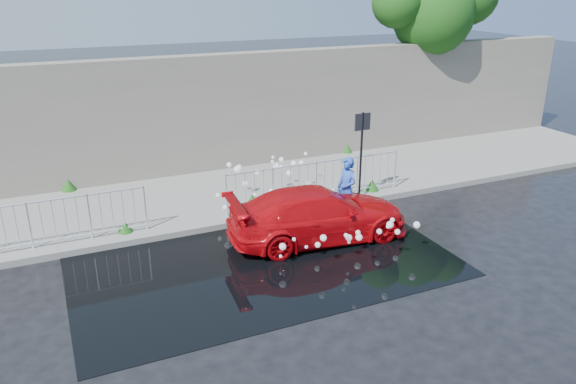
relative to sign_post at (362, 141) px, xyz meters
name	(u,v)px	position (x,y,z in m)	size (l,w,h in m)	color
ground	(257,287)	(-4.20, -3.10, -1.72)	(90.00, 90.00, 0.00)	black
pavement	(191,199)	(-4.20, 1.90, -1.65)	(30.00, 4.00, 0.15)	slate
curb	(212,227)	(-4.20, -0.10, -1.64)	(30.00, 0.25, 0.16)	slate
retaining_wall	(168,117)	(-4.20, 4.10, 0.18)	(30.00, 0.60, 3.50)	#686257
puddle	(262,260)	(-3.70, -2.10, -1.72)	(8.00, 5.00, 0.01)	black
sign_post	(362,141)	(0.00, 0.00, 0.00)	(0.45, 0.06, 2.50)	black
tree	(437,9)	(5.47, 4.31, 3.04)	(4.92, 2.87, 6.25)	#332114
railing_left	(29,224)	(-8.20, 0.25, -0.99)	(5.05, 0.05, 1.10)	silver
railing_right	(316,180)	(-1.20, 0.25, -0.99)	(5.05, 0.05, 1.10)	silver
weeds	(195,198)	(-4.24, 1.32, -1.40)	(12.17, 3.93, 0.46)	#1C4612
water_spray	(293,197)	(-2.17, -0.40, -1.07)	(3.63, 5.31, 1.08)	white
red_car	(318,214)	(-2.07, -1.59, -1.11)	(1.73, 4.24, 1.23)	#B4070C
person	(347,189)	(-0.90, -0.85, -0.91)	(0.59, 0.39, 1.63)	#244BB5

